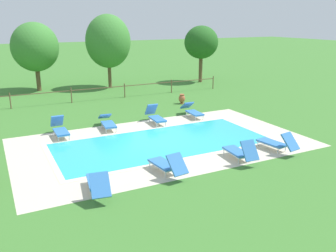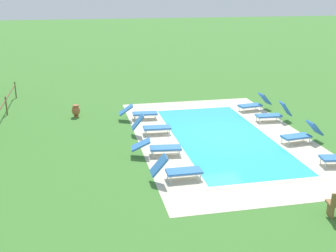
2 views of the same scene
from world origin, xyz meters
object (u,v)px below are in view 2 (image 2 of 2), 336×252
Objects in this scene: sun_lounger_north_mid at (151,126)px; sun_lounger_south_end at (254,104)px; sun_lounger_north_end at (302,134)px; sun_lounger_south_far at (139,113)px; sun_lounger_south_mid at (274,114)px; sun_lounger_north_far at (158,147)px; sun_lounger_north_near_steps at (177,170)px; terracotta_urn_near_fence at (76,111)px.

sun_lounger_north_mid is 7.01m from sun_lounger_south_end.
sun_lounger_north_end reaches higher than sun_lounger_south_far.
sun_lounger_south_mid is 0.94× the size of sun_lounger_south_end.
sun_lounger_south_mid is 7.02m from sun_lounger_south_far.
sun_lounger_south_end reaches higher than sun_lounger_north_far.
sun_lounger_north_mid is 6.88m from sun_lounger_north_end.
sun_lounger_north_far is 5.19m from sun_lounger_south_far.
sun_lounger_north_end is (-2.51, -6.41, -0.01)m from sun_lounger_north_mid.
sun_lounger_north_near_steps is at bearing -179.66° from sun_lounger_north_mid.
sun_lounger_south_far is at bearing -108.79° from terracotta_urn_near_fence.
sun_lounger_north_end is (0.19, -6.58, 0.04)m from sun_lounger_north_far.
sun_lounger_south_far reaches higher than terracotta_urn_near_fence.
sun_lounger_north_mid is 0.96× the size of sun_lounger_north_end.
sun_lounger_north_far is at bearing -152.24° from terracotta_urn_near_fence.
sun_lounger_south_far is at bearing 1.82° from sun_lounger_north_near_steps.
sun_lounger_north_end is 8.30m from sun_lounger_south_far.
sun_lounger_north_end is at bearing -88.35° from sun_lounger_north_far.
sun_lounger_south_end is at bearing -86.93° from sun_lounger_south_far.
sun_lounger_south_far is at bearing 93.07° from sun_lounger_south_end.
sun_lounger_north_end is 2.96× the size of terracotta_urn_near_fence.
sun_lounger_north_mid is 1.01× the size of sun_lounger_south_mid.
sun_lounger_north_far reaches higher than terracotta_urn_near_fence.
sun_lounger_north_mid is 0.96× the size of sun_lounger_south_end.
sun_lounger_north_mid is (5.18, 0.03, 0.00)m from sun_lounger_north_near_steps.
sun_lounger_south_end is (8.03, -6.38, -0.00)m from sun_lounger_north_near_steps.
sun_lounger_south_mid reaches higher than terracotta_urn_near_fence.
sun_lounger_south_end is at bearing -38.46° from sun_lounger_north_near_steps.
sun_lounger_south_far is at bearing 0.40° from sun_lounger_north_far.
sun_lounger_north_far is 7.57m from sun_lounger_south_mid.
sun_lounger_north_near_steps reaches higher than sun_lounger_south_end.
sun_lounger_south_mid is 0.91× the size of sun_lounger_south_far.
terracotta_urn_near_fence is (0.76, 9.91, -0.03)m from sun_lounger_south_end.
sun_lounger_north_near_steps is at bearing -175.21° from sun_lounger_north_far.
sun_lounger_north_far is 1.15× the size of sun_lounger_south_mid.
sun_lounger_north_mid is 5.03m from terracotta_urn_near_fence.
sun_lounger_north_near_steps is 0.92× the size of sun_lounger_south_far.
sun_lounger_north_mid reaches higher than sun_lounger_north_end.
sun_lounger_south_far is at bearing 52.91° from sun_lounger_north_end.
sun_lounger_south_end is (2.12, 0.17, -0.01)m from sun_lounger_south_mid.
sun_lounger_north_far is at bearing 4.79° from sun_lounger_north_near_steps.
sun_lounger_south_far is 3.10× the size of terracotta_urn_near_fence.
sun_lounger_north_mid is 0.88× the size of sun_lounger_north_far.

